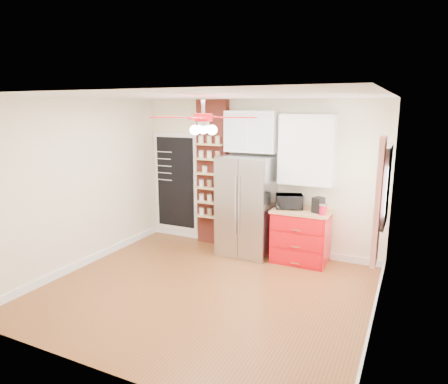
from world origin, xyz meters
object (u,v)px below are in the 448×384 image
at_px(toaster_oven, 289,202).
at_px(pantry_jar_oats, 205,170).
at_px(fridge, 246,206).
at_px(ceiling_fan, 203,118).
at_px(canister_left, 322,210).
at_px(red_cabinet, 301,236).
at_px(coffee_maker, 318,205).

height_order(toaster_oven, pantry_jar_oats, pantry_jar_oats).
height_order(fridge, ceiling_fan, ceiling_fan).
xyz_separation_m(fridge, canister_left, (1.34, -0.13, 0.10)).
xyz_separation_m(red_cabinet, ceiling_fan, (-0.92, -1.68, 1.97)).
distance_m(red_cabinet, coffee_maker, 0.64).
bearing_deg(coffee_maker, toaster_oven, -164.42).
bearing_deg(ceiling_fan, coffee_maker, 53.78).
bearing_deg(coffee_maker, fridge, -159.79).
xyz_separation_m(ceiling_fan, canister_left, (1.29, 1.50, -1.45)).
bearing_deg(red_cabinet, toaster_oven, -177.68).
height_order(red_cabinet, ceiling_fan, ceiling_fan).
bearing_deg(toaster_oven, ceiling_fan, -133.99).
xyz_separation_m(red_cabinet, toaster_oven, (-0.22, -0.01, 0.57)).
bearing_deg(toaster_oven, canister_left, -37.08).
xyz_separation_m(toaster_oven, pantry_jar_oats, (-1.66, 0.12, 0.41)).
distance_m(fridge, toaster_oven, 0.77).
relative_size(ceiling_fan, canister_left, 9.18).
bearing_deg(fridge, red_cabinet, 2.95).
distance_m(ceiling_fan, toaster_oven, 2.29).
height_order(ceiling_fan, canister_left, ceiling_fan).
distance_m(red_cabinet, toaster_oven, 0.61).
bearing_deg(ceiling_fan, toaster_oven, 67.21).
bearing_deg(pantry_jar_oats, ceiling_fan, -61.93).
xyz_separation_m(red_cabinet, canister_left, (0.37, -0.18, 0.52)).
relative_size(fridge, coffee_maker, 7.07).
distance_m(toaster_oven, canister_left, 0.61).
relative_size(red_cabinet, canister_left, 6.17).
xyz_separation_m(red_cabinet, pantry_jar_oats, (-1.87, 0.11, 0.98)).
height_order(fridge, coffee_maker, fridge).
distance_m(red_cabinet, ceiling_fan, 2.75).
bearing_deg(fridge, pantry_jar_oats, 170.16).
xyz_separation_m(red_cabinet, coffee_maker, (0.28, -0.05, 0.57)).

